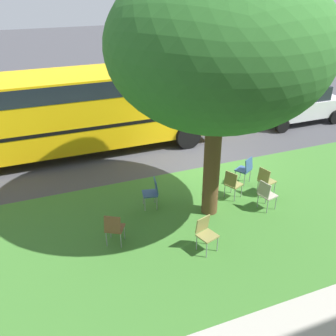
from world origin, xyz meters
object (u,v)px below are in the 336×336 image
object	(u,v)px
chair_4	(114,227)
chair_5	(232,183)
chair_0	(205,232)
chair_1	(152,191)
parked_car	(299,103)
chair_6	(245,168)
street_tree	(219,47)
chair_2	(266,179)
school_bus	(71,106)
chair_3	(266,193)

from	to	relation	value
chair_4	chair_5	xyz separation A→B (m)	(-3.75, -0.83, 0.00)
chair_0	chair_4	size ratio (longest dim) A/B	1.00
chair_1	parked_car	size ratio (longest dim) A/B	0.24
chair_0	chair_6	world-z (taller)	same
street_tree	chair_5	size ratio (longest dim) A/B	7.28
street_tree	chair_2	size ratio (longest dim) A/B	7.28
school_bus	parked_car	bearing A→B (deg)	177.43
chair_3	chair_4	bearing A→B (deg)	-0.43
school_bus	chair_4	bearing A→B (deg)	89.47
chair_2	chair_5	bearing A→B (deg)	-10.47
chair_0	school_bus	distance (m)	7.23
street_tree	parked_car	distance (m)	9.30
chair_0	school_bus	size ratio (longest dim) A/B	0.08
chair_0	chair_1	size ratio (longest dim) A/B	1.00
chair_1	chair_6	size ratio (longest dim) A/B	1.00
chair_6	parked_car	distance (m)	6.54
parked_car	school_bus	xyz separation A→B (m)	(9.73, -0.44, 0.92)
chair_0	chair_5	world-z (taller)	same
street_tree	chair_5	bearing A→B (deg)	-157.84
chair_2	chair_3	bearing A→B (deg)	56.32
street_tree	school_bus	distance (m)	6.67
street_tree	chair_3	world-z (taller)	street_tree
chair_4	chair_5	world-z (taller)	same
chair_1	chair_2	bearing A→B (deg)	169.53
chair_2	chair_1	bearing A→B (deg)	-10.47
chair_0	chair_4	world-z (taller)	same
chair_1	chair_2	xyz separation A→B (m)	(-3.34, 0.62, 0.00)
street_tree	chair_4	world-z (taller)	street_tree
chair_0	chair_1	world-z (taller)	same
chair_0	chair_3	size ratio (longest dim) A/B	1.00
school_bus	street_tree	bearing A→B (deg)	116.96
chair_3	chair_4	distance (m)	4.32
chair_4	street_tree	bearing A→B (deg)	-170.85
parked_car	school_bus	distance (m)	9.78
street_tree	chair_3	xyz separation A→B (m)	(-1.49, 0.49, -3.94)
chair_2	chair_3	xyz separation A→B (m)	(0.45, 0.68, 0.00)
street_tree	chair_6	size ratio (longest dim) A/B	7.28
school_bus	chair_5	bearing A→B (deg)	126.11
chair_6	parked_car	world-z (taller)	parked_car
chair_6	chair_3	bearing A→B (deg)	79.57
chair_5	chair_0	bearing A→B (deg)	45.32
chair_1	chair_5	xyz separation A→B (m)	(-2.32, 0.43, 0.00)
chair_4	chair_2	bearing A→B (deg)	-172.31
chair_2	parked_car	size ratio (longest dim) A/B	0.24
chair_1	chair_6	distance (m)	3.18
chair_5	school_bus	world-z (taller)	school_bus
chair_2	school_bus	size ratio (longest dim) A/B	0.08
chair_3	chair_5	distance (m)	1.03
chair_4	school_bus	distance (m)	6.02
chair_3	chair_4	world-z (taller)	same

